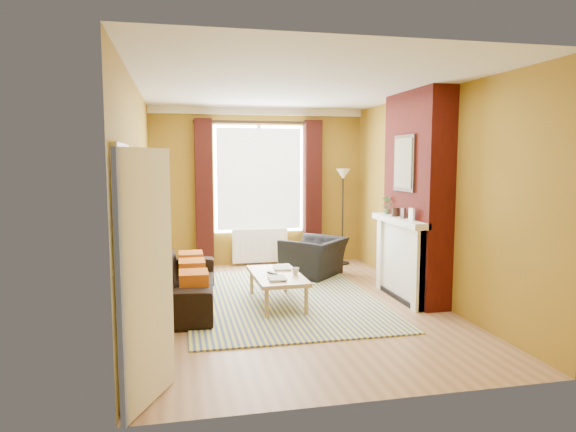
% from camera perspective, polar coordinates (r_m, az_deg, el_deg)
% --- Properties ---
extents(ground, '(5.50, 5.50, 0.00)m').
position_cam_1_polar(ground, '(6.82, 0.45, -9.88)').
color(ground, olive).
rests_on(ground, ground).
extents(room_walls, '(3.82, 5.54, 2.83)m').
position_cam_1_polar(room_walls, '(6.99, 4.98, 2.02)').
color(room_walls, olive).
rests_on(room_walls, ground).
extents(striped_rug, '(2.54, 3.51, 0.02)m').
position_cam_1_polar(striped_rug, '(7.12, -0.91, -9.10)').
color(striped_rug, '#354691').
rests_on(striped_rug, ground).
extents(sofa, '(1.01, 2.23, 0.63)m').
position_cam_1_polar(sofa, '(6.86, -11.83, -7.18)').
color(sofa, black).
rests_on(sofa, ground).
extents(armchair, '(1.27, 1.28, 0.62)m').
position_cam_1_polar(armchair, '(8.39, 2.91, -4.61)').
color(armchair, black).
rests_on(armchair, ground).
extents(coffee_table, '(0.64, 1.24, 0.41)m').
position_cam_1_polar(coffee_table, '(6.76, -1.23, -6.81)').
color(coffee_table, tan).
rests_on(coffee_table, ground).
extents(wicker_stool, '(0.33, 0.33, 0.39)m').
position_cam_1_polar(wicker_stool, '(9.15, -0.17, -4.44)').
color(wicker_stool, olive).
rests_on(wicker_stool, ground).
extents(floor_lamp, '(0.31, 0.31, 1.73)m').
position_cam_1_polar(floor_lamp, '(9.27, 6.12, 2.98)').
color(floor_lamp, black).
rests_on(floor_lamp, ground).
extents(book_a, '(0.24, 0.31, 0.03)m').
position_cam_1_polar(book_a, '(6.43, -2.19, -6.98)').
color(book_a, '#999999').
rests_on(book_a, coffee_table).
extents(book_b, '(0.27, 0.35, 0.02)m').
position_cam_1_polar(book_b, '(7.06, -1.61, -5.78)').
color(book_b, '#999999').
rests_on(book_b, coffee_table).
extents(mug, '(0.12, 0.12, 0.09)m').
position_cam_1_polar(mug, '(6.70, 0.84, -6.15)').
color(mug, '#999999').
rests_on(mug, coffee_table).
extents(tv_remote, '(0.12, 0.18, 0.02)m').
position_cam_1_polar(tv_remote, '(6.76, -1.77, -6.34)').
color(tv_remote, '#29282B').
rests_on(tv_remote, coffee_table).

